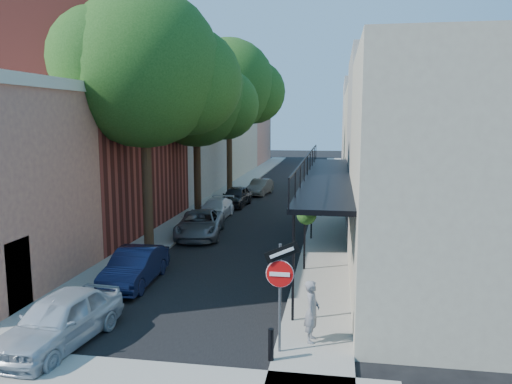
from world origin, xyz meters
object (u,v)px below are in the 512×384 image
at_px(sign_post, 280,278).
at_px(parked_car_f, 260,187).
at_px(parked_car_b, 135,267).
at_px(parked_car_a, 60,320).
at_px(parked_car_d, 216,209).
at_px(bollard, 271,345).
at_px(pedestrian, 312,311).
at_px(oak_far, 235,87).
at_px(parked_car_c, 200,224).
at_px(parked_car_e, 236,196).
at_px(oak_near, 155,72).
at_px(oak_mid, 203,98).

height_order(sign_post, parked_car_f, sign_post).
bearing_deg(parked_car_b, parked_car_a, -91.89).
distance_m(parked_car_a, parked_car_d, 16.92).
bearing_deg(sign_post, parked_car_f, 99.92).
height_order(sign_post, bollard, sign_post).
bearing_deg(parked_car_b, parked_car_d, 88.11).
distance_m(bollard, parked_car_a, 5.61).
bearing_deg(bollard, pedestrian, 53.24).
distance_m(sign_post, oak_far, 27.80).
xyz_separation_m(parked_car_a, parked_car_b, (0.00, 4.91, -0.06)).
height_order(parked_car_c, parked_car_f, parked_car_c).
height_order(parked_car_d, parked_car_e, parked_car_e).
bearing_deg(oak_near, parked_car_c, 68.01).
relative_size(oak_far, parked_car_a, 2.89).
distance_m(parked_car_e, pedestrian, 21.01).
bearing_deg(oak_mid, parked_car_c, -77.60).
height_order(oak_near, parked_car_c, oak_near).
bearing_deg(oak_far, parked_car_f, -6.52).
distance_m(parked_car_b, parked_car_f, 21.51).
height_order(oak_mid, parked_car_b, oak_mid).
xyz_separation_m(bollard, oak_near, (-6.37, 9.76, 7.36)).
bearing_deg(parked_car_e, parked_car_b, -87.03).
height_order(bollard, parked_car_f, parked_car_f).
relative_size(sign_post, parked_car_a, 0.73).
xyz_separation_m(oak_mid, pedestrian, (7.33, -16.51, -6.11)).
height_order(oak_mid, parked_car_f, oak_mid).
xyz_separation_m(sign_post, parked_car_f, (-4.56, 26.07, -1.43)).
bearing_deg(parked_car_c, oak_far, 86.46).
bearing_deg(parked_car_a, parked_car_b, 96.62).
bearing_deg(oak_mid, parked_car_b, -86.30).
height_order(parked_car_a, parked_car_d, parked_car_a).
distance_m(parked_car_b, parked_car_d, 12.01).
relative_size(bollard, oak_near, 0.07).
height_order(sign_post, parked_car_e, sign_post).
relative_size(oak_near, parked_car_a, 2.77).
relative_size(oak_far, pedestrian, 7.23).
relative_size(bollard, parked_car_b, 0.20).
distance_m(parked_car_e, parked_car_f, 5.30).
xyz_separation_m(sign_post, pedestrian, (0.76, 0.75, -1.09)).
height_order(bollard, pedestrian, pedestrian).
distance_m(oak_far, parked_car_e, 9.42).
bearing_deg(bollard, parked_car_c, 112.87).
relative_size(oak_mid, parked_car_a, 2.48).
xyz_separation_m(oak_far, pedestrian, (7.27, -25.54, -7.31)).
distance_m(parked_car_d, parked_car_f, 9.54).
bearing_deg(pedestrian, oak_far, 20.69).
relative_size(oak_mid, pedestrian, 6.19).
bearing_deg(bollard, parked_car_b, 137.84).
distance_m(parked_car_c, pedestrian, 12.85).
xyz_separation_m(oak_far, parked_car_d, (0.75, -9.69, -7.68)).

